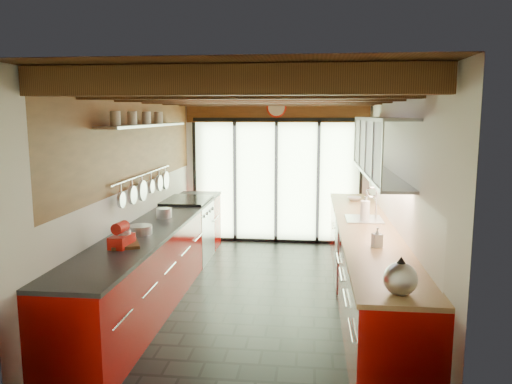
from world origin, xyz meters
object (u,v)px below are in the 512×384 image
stand_mixer (122,237)px  paper_towel (365,211)px  kettle (400,277)px  soap_bottle (377,237)px  bowl (354,199)px

stand_mixer → paper_towel: size_ratio=0.98×
stand_mixer → kettle: 2.75m
kettle → soap_bottle: (0.00, 1.32, -0.03)m
stand_mixer → paper_towel: (2.54, 1.47, 0.03)m
stand_mixer → kettle: bearing=-22.3°
paper_towel → bowl: (0.00, 1.56, -0.10)m
stand_mixer → kettle: size_ratio=0.92×
stand_mixer → soap_bottle: bearing=6.3°
stand_mixer → kettle: (2.54, -1.04, 0.03)m
kettle → paper_towel: 2.52m
kettle → soap_bottle: kettle is taller
soap_bottle → paper_towel: bearing=90.0°
stand_mixer → bowl: bearing=50.1°
bowl → stand_mixer: bearing=-129.9°
kettle → bowl: bearing=90.0°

